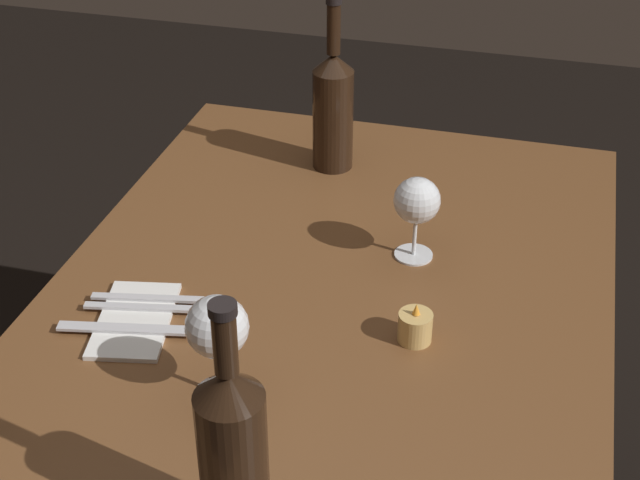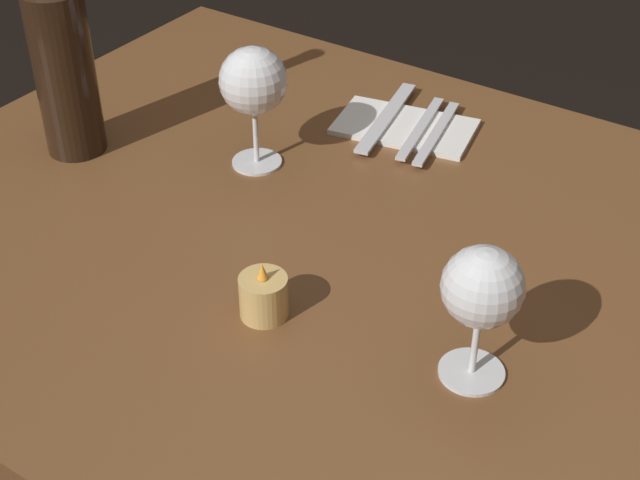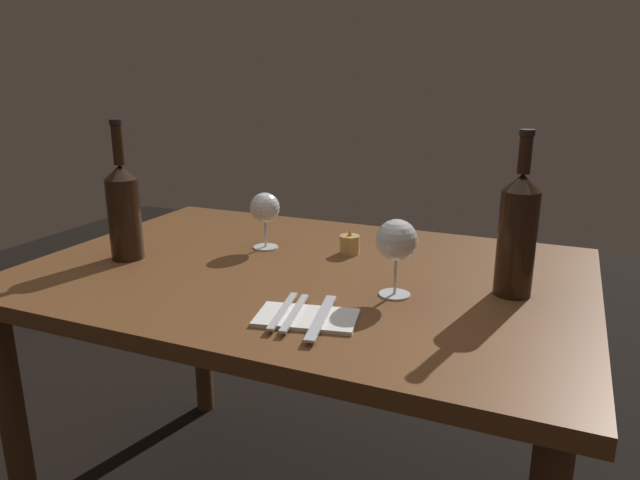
% 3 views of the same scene
% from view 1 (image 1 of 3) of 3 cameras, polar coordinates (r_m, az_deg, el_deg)
% --- Properties ---
extents(dining_table, '(1.30, 0.90, 0.74)m').
position_cam_1_polar(dining_table, '(1.54, 0.21, -6.43)').
color(dining_table, brown).
rests_on(dining_table, ground).
extents(wine_glass_left, '(0.09, 0.09, 0.16)m').
position_cam_1_polar(wine_glass_left, '(1.25, -6.33, -5.42)').
color(wine_glass_left, white).
rests_on(wine_glass_left, dining_table).
extents(wine_glass_right, '(0.08, 0.08, 0.15)m').
position_cam_1_polar(wine_glass_right, '(1.54, 5.96, 2.32)').
color(wine_glass_right, white).
rests_on(wine_glass_right, dining_table).
extents(wine_bottle, '(0.08, 0.08, 0.34)m').
position_cam_1_polar(wine_bottle, '(1.81, 0.80, 8.13)').
color(wine_bottle, black).
rests_on(wine_bottle, dining_table).
extents(wine_bottle_second, '(0.08, 0.08, 0.34)m').
position_cam_1_polar(wine_bottle_second, '(1.05, -5.35, -13.02)').
color(wine_bottle_second, black).
rests_on(wine_bottle_second, dining_table).
extents(votive_candle, '(0.05, 0.05, 0.07)m').
position_cam_1_polar(votive_candle, '(1.40, 5.85, -5.37)').
color(votive_candle, '#DBB266').
rests_on(votive_candle, dining_table).
extents(folded_napkin, '(0.21, 0.15, 0.01)m').
position_cam_1_polar(folded_napkin, '(1.47, -11.30, -4.84)').
color(folded_napkin, white).
rests_on(folded_napkin, dining_table).
extents(fork_inner, '(0.05, 0.18, 0.00)m').
position_cam_1_polar(fork_inner, '(1.48, -10.92, -4.07)').
color(fork_inner, silver).
rests_on(fork_inner, folded_napkin).
extents(fork_outer, '(0.05, 0.18, 0.00)m').
position_cam_1_polar(fork_outer, '(1.50, -10.53, -3.52)').
color(fork_outer, silver).
rests_on(fork_outer, folded_napkin).
extents(table_knife, '(0.06, 0.21, 0.00)m').
position_cam_1_polar(table_knife, '(1.44, -11.82, -5.34)').
color(table_knife, silver).
rests_on(table_knife, folded_napkin).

